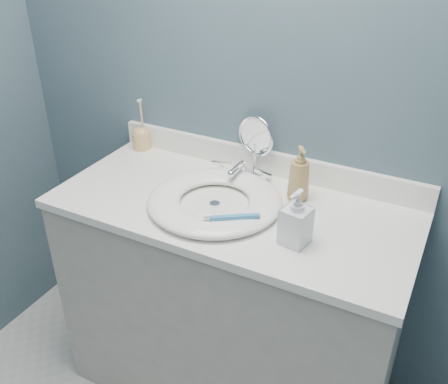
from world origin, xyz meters
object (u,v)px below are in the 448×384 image
Objects in this scene: toothbrush_holder at (141,137)px; soap_bottle_clear at (296,217)px; makeup_mirror at (256,143)px; soap_bottle_amber at (299,174)px.

soap_bottle_clear is at bearing -22.83° from toothbrush_holder.
toothbrush_holder is (-0.50, -0.01, -0.08)m from makeup_mirror.
soap_bottle_amber is 0.90× the size of toothbrush_holder.
toothbrush_holder is at bearing -165.01° from makeup_mirror.
soap_bottle_amber is 0.26m from soap_bottle_clear.
soap_bottle_amber is (0.21, -0.10, -0.03)m from makeup_mirror.
makeup_mirror is 0.51m from toothbrush_holder.
toothbrush_holder is at bearing 137.06° from soap_bottle_amber.
toothbrush_holder is at bearing 167.85° from soap_bottle_clear.
makeup_mirror reaches higher than soap_bottle_clear.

